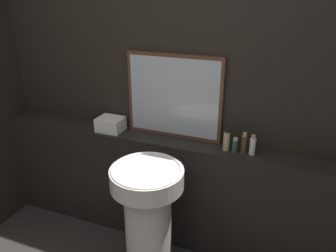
{
  "coord_description": "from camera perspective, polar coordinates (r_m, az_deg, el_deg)",
  "views": [
    {
      "loc": [
        0.87,
        -0.56,
        2.01
      ],
      "look_at": [
        0.08,
        1.44,
        1.09
      ],
      "focal_mm": 35.0,
      "sensor_mm": 36.0,
      "label": 1
    }
  ],
  "objects": [
    {
      "name": "wall_back",
      "position": [
        2.54,
        0.41,
        5.62
      ],
      "size": [
        8.0,
        0.06,
        2.5
      ],
      "color": "black",
      "rests_on": "ground_plane"
    },
    {
      "name": "vanity_counter",
      "position": [
        2.76,
        -0.7,
        -11.01
      ],
      "size": [
        2.89,
        0.22,
        0.92
      ],
      "color": "black",
      "rests_on": "ground_plane"
    },
    {
      "name": "pedestal_sink",
      "position": [
        2.33,
        -3.49,
        -15.88
      ],
      "size": [
        0.48,
        0.48,
        0.95
      ],
      "color": "silver",
      "rests_on": "ground_plane"
    },
    {
      "name": "mirror",
      "position": [
        2.48,
        1.03,
        5.1
      ],
      "size": [
        0.75,
        0.03,
        0.64
      ],
      "color": "#563323",
      "rests_on": "vanity_counter"
    },
    {
      "name": "towel_stack",
      "position": [
        2.71,
        -9.97,
        0.32
      ],
      "size": [
        0.21,
        0.17,
        0.11
      ],
      "color": "white",
      "rests_on": "vanity_counter"
    },
    {
      "name": "shampoo_bottle",
      "position": [
        2.38,
        10.15,
        -2.45
      ],
      "size": [
        0.05,
        0.05,
        0.17
      ],
      "color": "#C6B284",
      "rests_on": "vanity_counter"
    },
    {
      "name": "conditioner_bottle",
      "position": [
        2.38,
        11.61,
        -3.29
      ],
      "size": [
        0.04,
        0.04,
        0.11
      ],
      "color": "#2D4C3D",
      "rests_on": "vanity_counter"
    },
    {
      "name": "lotion_bottle",
      "position": [
        2.36,
        13.08,
        -3.01
      ],
      "size": [
        0.04,
        0.04,
        0.16
      ],
      "color": "#4C3823",
      "rests_on": "vanity_counter"
    },
    {
      "name": "body_wash_bottle",
      "position": [
        2.36,
        14.52,
        -3.31
      ],
      "size": [
        0.04,
        0.04,
        0.15
      ],
      "color": "white",
      "rests_on": "vanity_counter"
    }
  ]
}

